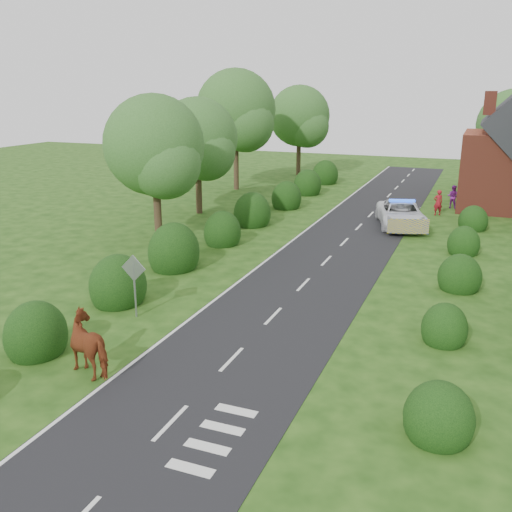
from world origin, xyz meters
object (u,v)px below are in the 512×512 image
at_px(road_sign, 134,277).
at_px(cow, 93,348).
at_px(pedestrian_red, 438,203).
at_px(pedestrian_purple, 453,197).
at_px(police_van, 401,214).

distance_m(road_sign, cow, 4.58).
relative_size(pedestrian_red, pedestrian_purple, 1.04).
bearing_deg(cow, pedestrian_red, 178.91).
xyz_separation_m(cow, pedestrian_purple, (8.89, 30.81, 0.06)).
bearing_deg(road_sign, pedestrian_red, 68.38).
bearing_deg(pedestrian_purple, pedestrian_red, 91.10).
distance_m(pedestrian_red, pedestrian_purple, 3.01).
xyz_separation_m(police_van, pedestrian_purple, (2.71, 7.38, 0.05)).
relative_size(road_sign, pedestrian_purple, 1.47).
distance_m(road_sign, police_van, 20.54).
bearing_deg(road_sign, cow, -73.43).
distance_m(police_van, pedestrian_red, 4.87).
bearing_deg(pedestrian_purple, road_sign, 85.83).
height_order(pedestrian_red, pedestrian_purple, pedestrian_red).
height_order(cow, pedestrian_purple, pedestrian_purple).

